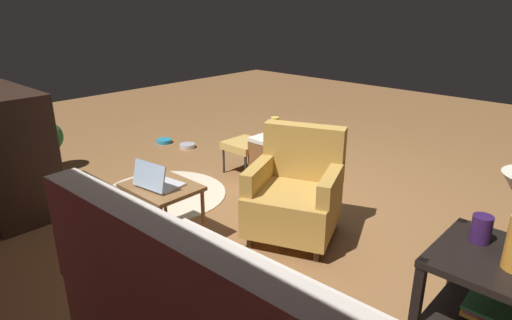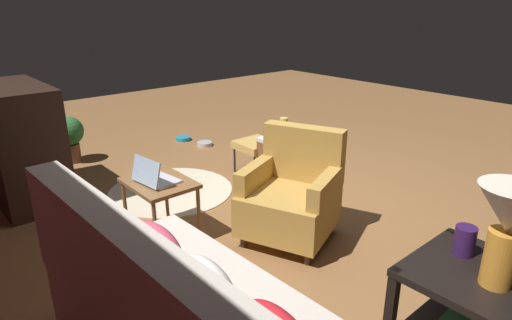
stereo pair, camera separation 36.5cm
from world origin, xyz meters
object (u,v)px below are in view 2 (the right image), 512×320
object	(u,v)px
laptop_desk	(160,188)
tv_cabinet	(19,140)
side_table	(475,304)
pet_bowl_teal	(183,138)
armchair	(292,195)
ottoman	(256,146)
potted_plant	(69,135)
small_vase	(465,241)
yellow_mug	(284,123)
tv_remote	(286,133)
television	(15,133)
laptop	(154,177)
pet_bowl_steel	(205,144)
wicker_hamper	(286,160)
table_lamp	(508,221)
book_stack_hamper	(287,132)

from	to	relation	value
laptop_desk	tv_cabinet	bearing A→B (deg)	22.13
side_table	pet_bowl_teal	xyz separation A→B (m)	(4.33, -0.98, -0.34)
pet_bowl_teal	armchair	bearing A→B (deg)	165.24
ottoman	potted_plant	distance (m)	2.21
small_vase	yellow_mug	size ratio (longest dim) A/B	1.57
small_vase	tv_cabinet	xyz separation A→B (m)	(3.58, 1.24, -0.04)
side_table	tv_remote	world-z (taller)	side_table
side_table	tv_cabinet	distance (m)	3.89
television	ottoman	size ratio (longest dim) A/B	1.60
laptop	pet_bowl_steel	xyz separation A→B (m)	(1.73, -1.65, -0.50)
potted_plant	yellow_mug	bearing A→B (deg)	-145.48
tv_cabinet	small_vase	bearing A→B (deg)	-160.82
ottoman	tv_remote	bearing A→B (deg)	-154.92
ottoman	laptop	bearing A→B (deg)	110.17
yellow_mug	ottoman	world-z (taller)	yellow_mug
television	yellow_mug	distance (m)	2.53
side_table	ottoman	world-z (taller)	side_table
ottoman	pet_bowl_steel	distance (m)	1.20
wicker_hamper	yellow_mug	size ratio (longest dim) A/B	4.80
armchair	yellow_mug	size ratio (longest dim) A/B	8.77
tv_cabinet	yellow_mug	xyz separation A→B (m)	(-1.34, -2.12, 0.06)
yellow_mug	pet_bowl_steel	size ratio (longest dim) A/B	0.50
table_lamp	wicker_hamper	distance (m)	2.75
table_lamp	potted_plant	xyz separation A→B (m)	(4.55, 0.42, -0.56)
wicker_hamper	pet_bowl_teal	size ratio (longest dim) A/B	2.40
side_table	small_vase	xyz separation A→B (m)	(0.14, -0.10, 0.26)
book_stack_hamper	yellow_mug	xyz separation A→B (m)	(0.01, 0.04, 0.11)
laptop	yellow_mug	xyz separation A→B (m)	(0.16, -1.55, 0.12)
laptop_desk	ottoman	world-z (taller)	laptop_desk
side_table	armchair	bearing A→B (deg)	-9.08
small_vase	tv_cabinet	bearing A→B (deg)	19.18
table_lamp	tv_cabinet	world-z (taller)	tv_cabinet
tv_cabinet	potted_plant	xyz separation A→B (m)	(0.75, -0.68, -0.26)
table_lamp	pet_bowl_teal	distance (m)	4.61
tv_remote	ottoman	distance (m)	0.38
yellow_mug	table_lamp	bearing A→B (deg)	157.36
potted_plant	pet_bowl_steel	bearing A→B (deg)	-108.86
table_lamp	wicker_hamper	bearing A→B (deg)	-23.61
small_vase	book_stack_hamper	size ratio (longest dim) A/B	0.62
table_lamp	laptop_desk	bearing A→B (deg)	11.93
table_lamp	tv_remote	world-z (taller)	table_lamp
small_vase	ottoman	bearing A→B (deg)	-18.00
yellow_mug	ottoman	bearing A→B (deg)	2.18
table_lamp	tv_remote	xyz separation A→B (m)	(2.55, -1.15, -0.39)
book_stack_hamper	potted_plant	size ratio (longest dim) A/B	0.46
small_vase	tv_remote	world-z (taller)	small_vase
laptop	book_stack_hamper	distance (m)	1.60
television	ottoman	world-z (taller)	television
side_table	tv_remote	distance (m)	2.71
yellow_mug	tv_remote	xyz separation A→B (m)	(0.10, -0.13, -0.16)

